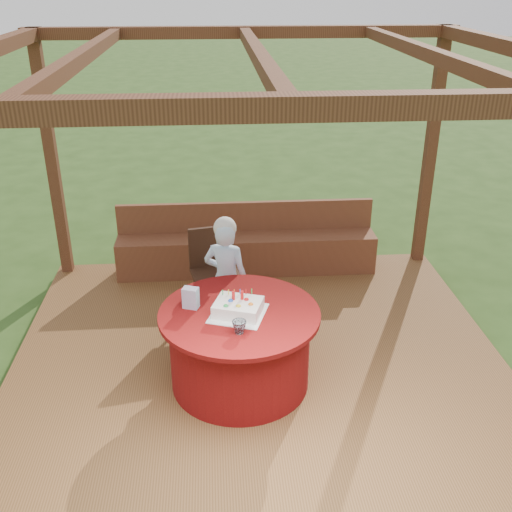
{
  "coord_description": "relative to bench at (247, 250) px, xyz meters",
  "views": [
    {
      "loc": [
        -0.37,
        -4.66,
        3.35
      ],
      "look_at": [
        0.0,
        0.25,
        1.0
      ],
      "focal_mm": 42.0,
      "sensor_mm": 36.0,
      "label": 1
    }
  ],
  "objects": [
    {
      "name": "gift_bag",
      "position": [
        -0.58,
        -2.04,
        0.53
      ],
      "size": [
        0.15,
        0.12,
        0.18
      ],
      "primitive_type": "cube",
      "rotation": [
        0.0,
        0.0,
        -0.35
      ],
      "color": "#C781B3",
      "rests_on": "table"
    },
    {
      "name": "birthday_cake",
      "position": [
        -0.2,
        -2.18,
        0.49
      ],
      "size": [
        0.54,
        0.54,
        0.19
      ],
      "color": "white",
      "rests_on": "table"
    },
    {
      "name": "chair",
      "position": [
        -0.38,
        -0.96,
        0.25
      ],
      "size": [
        0.54,
        0.54,
        0.91
      ],
      "color": "#341C10",
      "rests_on": "deck"
    },
    {
      "name": "table",
      "position": [
        -0.19,
        -2.15,
        0.09
      ],
      "size": [
        1.34,
        1.34,
        0.7
      ],
      "color": "maroon",
      "rests_on": "deck"
    },
    {
      "name": "pergola",
      "position": [
        0.0,
        -1.72,
        2.02
      ],
      "size": [
        4.5,
        4.0,
        2.72
      ],
      "color": "brown",
      "rests_on": "deck"
    },
    {
      "name": "deck",
      "position": [
        0.0,
        -1.72,
        -0.32
      ],
      "size": [
        4.5,
        4.0,
        0.12
      ],
      "primitive_type": "cube",
      "color": "brown",
      "rests_on": "ground"
    },
    {
      "name": "elderly_woman",
      "position": [
        -0.28,
        -1.34,
        0.35
      ],
      "size": [
        0.5,
        0.4,
        1.22
      ],
      "color": "#ABD8FF",
      "rests_on": "deck"
    },
    {
      "name": "bench",
      "position": [
        0.0,
        0.0,
        0.0
      ],
      "size": [
        3.0,
        0.42,
        0.8
      ],
      "color": "brown",
      "rests_on": "deck"
    },
    {
      "name": "drinking_glass",
      "position": [
        -0.2,
        -2.46,
        0.49
      ],
      "size": [
        0.14,
        0.14,
        0.1
      ],
      "primitive_type": "imported",
      "rotation": [
        0.0,
        0.0,
        -0.32
      ],
      "color": "silver",
      "rests_on": "table"
    },
    {
      "name": "ground",
      "position": [
        0.0,
        -1.72,
        -0.38
      ],
      "size": [
        60.0,
        60.0,
        0.0
      ],
      "primitive_type": "plane",
      "color": "#284818",
      "rests_on": "ground"
    }
  ]
}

